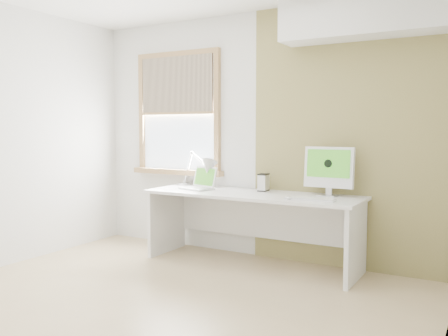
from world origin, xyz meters
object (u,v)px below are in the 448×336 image
Objects in this scene: desk at (254,211)px; desk_lamp at (203,169)px; imac at (329,168)px; external_drive at (263,182)px; laptop at (200,183)px.

desk is 0.77m from desk_lamp.
desk is 4.58× the size of imac.
imac reaches higher than desk.
external_drive is 0.38× the size of imac.
imac reaches higher than external_drive.
desk is 0.87m from imac.
desk is 5.55× the size of laptop.
desk_lamp is 3.54× the size of external_drive.
imac reaches higher than desk_lamp.
desk is 3.45× the size of desk_lamp.
desk_lamp is 0.18m from laptop.
imac is (1.38, 0.05, 0.06)m from desk_lamp.
laptop is (-0.63, -0.03, 0.25)m from desk.
imac is at bearing -1.09° from external_drive.
imac is at bearing 2.24° from desk_lamp.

